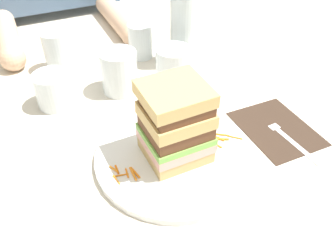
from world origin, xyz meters
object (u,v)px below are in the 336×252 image
Objects in this scene: empty_tumbler_1 at (119,72)px; knife at (79,193)px; napkin_dark at (277,129)px; empty_tumbler_2 at (140,41)px; empty_tumbler_0 at (54,90)px; water_bottle at (184,19)px; empty_tumbler_3 at (58,51)px; juice_glass at (174,70)px; fork at (285,134)px; sandwich at (175,123)px; main_plate at (175,156)px.

knife is at bearing -121.80° from empty_tumbler_1.
empty_tumbler_2 is at bearing 108.85° from napkin_dark.
knife is 2.60× the size of empty_tumbler_0.
water_bottle reaches higher than empty_tumbler_3.
juice_glass reaches higher than empty_tumbler_2.
fork is 0.37m from empty_tumbler_1.
juice_glass is at bearing 117.12° from napkin_dark.
sandwich reaches higher than fork.
main_plate is at bearing -46.46° from sandwich.
sandwich is at bearing -102.49° from empty_tumbler_2.
napkin_dark is 0.99× the size of fork.
water_bottle reaches higher than knife.
empty_tumbler_1 reaches higher than napkin_dark.
sandwich is 1.82× the size of empty_tumbler_0.
empty_tumbler_1 is (0.16, 0.25, 0.05)m from knife.
juice_glass reaches higher than knife.
empty_tumbler_1 is at bearing -163.81° from water_bottle.
empty_tumbler_3 reaches higher than napkin_dark.
knife is at bearing -137.95° from water_bottle.
napkin_dark is 0.53m from empty_tumbler_3.
empty_tumbler_1 is at bearing 93.76° from main_plate.
juice_glass is at bearing -8.72° from empty_tumbler_0.
main_plate is at bearing -119.05° from water_bottle.
empty_tumbler_0 is 0.79× the size of empty_tumbler_3.
main_plate reaches higher than knife.
empty_tumbler_0 is at bearing 144.49° from napkin_dark.
empty_tumbler_0 reaches higher than fork.
juice_glass reaches higher than fork.
sandwich is 0.70× the size of knife.
sandwich reaches higher than empty_tumbler_2.
sandwich is at bearing 2.38° from knife.
empty_tumbler_1 is (-0.23, 0.28, 0.04)m from fork.
napkin_dark is (0.22, -0.01, -0.00)m from main_plate.
fork is at bearing -37.61° from empty_tumbler_0.
fork is 1.76× the size of empty_tumbler_1.
empty_tumbler_3 is at bearing 106.73° from main_plate.
empty_tumbler_0 is 0.89× the size of empty_tumbler_2.
empty_tumbler_0 is 0.81× the size of empty_tumbler_1.
empty_tumbler_0 is (-0.33, -0.05, -0.08)m from water_bottle.
main_plate is at bearing -86.24° from empty_tumbler_1.
sandwich is 0.84× the size of fork.
empty_tumbler_1 is (-0.12, 0.03, 0.01)m from juice_glass.
sandwich reaches higher than napkin_dark.
water_bottle is 0.13m from empty_tumbler_2.
main_plate reaches higher than napkin_dark.
knife is at bearing -140.96° from juice_glass.
juice_glass is at bearing -15.91° from empty_tumbler_1.
fork is at bearing -86.58° from napkin_dark.
knife is (-0.17, -0.01, -0.00)m from main_plate.
empty_tumbler_3 is at bearing 106.70° from sandwich.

